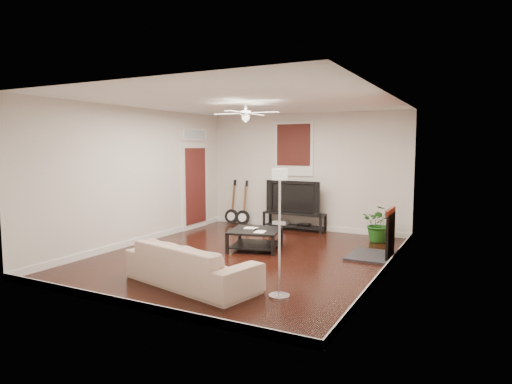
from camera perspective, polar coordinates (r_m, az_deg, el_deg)
room at (r=7.95m, az=-1.32°, el=1.53°), size 5.01×6.01×2.81m
brick_accent at (r=8.09m, az=17.90°, el=1.32°), size 0.02×2.20×2.80m
fireplace at (r=8.26m, az=15.72°, el=-5.10°), size 0.80×1.10×0.92m
window_back at (r=10.74m, az=4.90°, el=5.57°), size 1.00×0.06×1.30m
door_left at (r=10.88m, az=-7.91°, el=1.85°), size 0.08×1.00×2.50m
tv_stand at (r=10.68m, az=4.98°, el=-3.80°), size 1.51×0.40×0.42m
tv at (r=10.61m, az=5.05°, el=-0.59°), size 1.35×0.18×0.78m
coffee_table at (r=8.65m, az=-0.10°, el=-6.18°), size 1.13×1.13×0.39m
sofa at (r=6.53m, az=-8.35°, el=-9.23°), size 2.25×1.28×0.62m
floor_lamp at (r=5.82m, az=3.07°, el=-5.41°), size 0.34×0.34×1.73m
potted_plant at (r=9.63m, az=15.78°, el=-3.94°), size 0.84×0.76×0.80m
guitar_left at (r=11.36m, az=-3.20°, el=-1.30°), size 0.39×0.30×1.17m
guitar_right at (r=11.17m, az=-1.73°, el=-1.42°), size 0.41×0.33×1.17m
ceiling_fan at (r=7.95m, az=-1.34°, el=10.18°), size 1.24×1.24×0.32m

